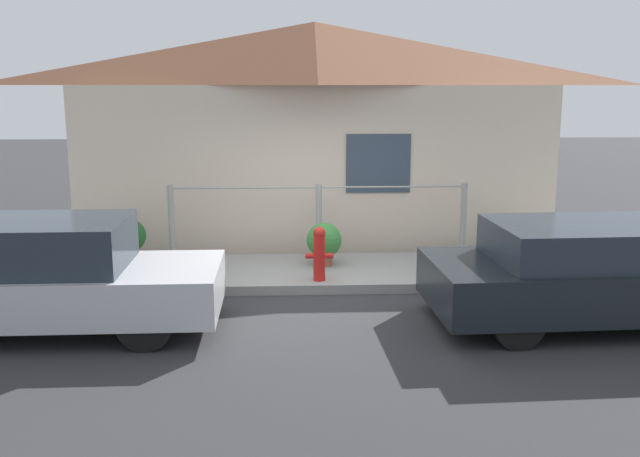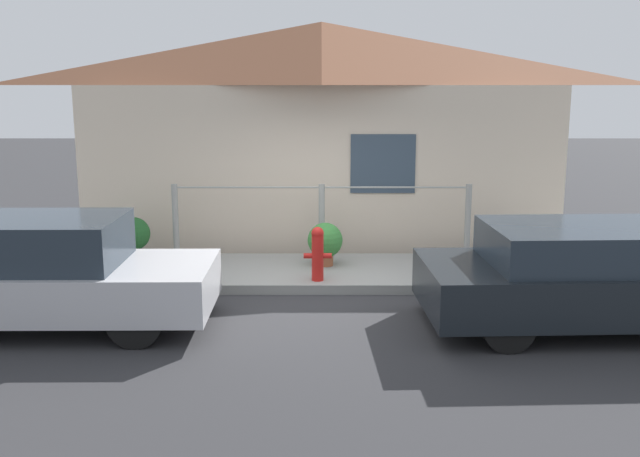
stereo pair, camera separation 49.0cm
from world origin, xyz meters
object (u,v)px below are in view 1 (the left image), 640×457
(potted_plant_near_hydrant, at_px, (324,241))
(potted_plant_by_fence, at_px, (129,237))
(car_left, at_px, (41,277))
(fire_hydrant, at_px, (319,253))
(car_right, at_px, (595,273))

(potted_plant_near_hydrant, distance_m, potted_plant_by_fence, 3.15)
(car_left, height_order, fire_hydrant, car_left)
(car_right, xyz_separation_m, potted_plant_by_fence, (-6.33, 2.97, -0.12))
(car_left, distance_m, fire_hydrant, 3.76)
(car_right, height_order, fire_hydrant, car_right)
(car_left, relative_size, fire_hydrant, 5.25)
(fire_hydrant, relative_size, potted_plant_near_hydrant, 1.16)
(potted_plant_near_hydrant, bearing_deg, car_left, -144.59)
(car_right, distance_m, fire_hydrant, 3.71)
(car_left, bearing_deg, potted_plant_by_fence, 81.94)
(car_left, distance_m, potted_plant_by_fence, 3.00)
(fire_hydrant, bearing_deg, potted_plant_near_hydrant, 82.55)
(potted_plant_near_hydrant, relative_size, potted_plant_by_fence, 1.00)
(potted_plant_by_fence, bearing_deg, car_right, -25.13)
(potted_plant_by_fence, bearing_deg, potted_plant_near_hydrant, -8.77)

